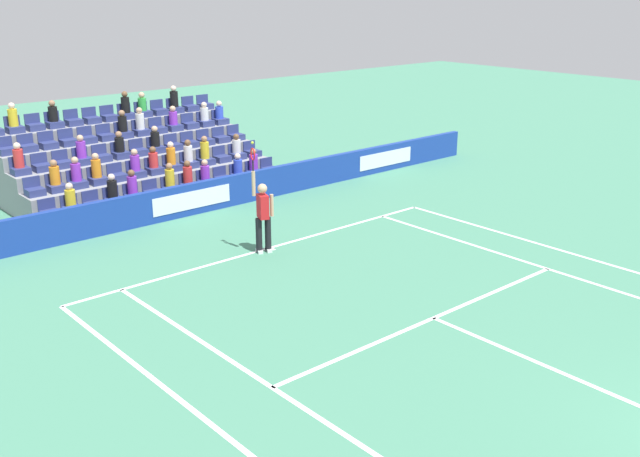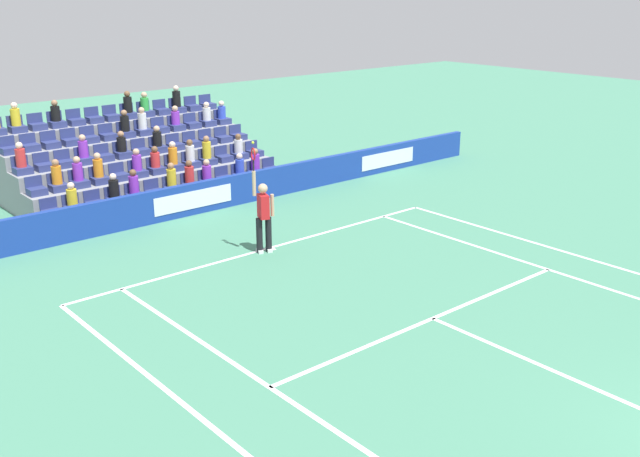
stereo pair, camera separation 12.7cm
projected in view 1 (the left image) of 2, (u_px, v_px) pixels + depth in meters
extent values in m
cube|color=white|center=(270.00, 248.00, 18.81)|extent=(10.97, 0.10, 0.01)
cube|color=white|center=(434.00, 318.00, 14.88)|extent=(8.23, 0.10, 0.01)
cube|color=white|center=(576.00, 379.00, 12.58)|extent=(0.10, 6.40, 0.01)
cube|color=white|center=(289.00, 399.00, 11.99)|extent=(0.10, 11.89, 0.01)
cube|color=white|center=(565.00, 274.00, 17.11)|extent=(0.10, 11.89, 0.01)
cube|color=white|center=(219.00, 430.00, 11.14)|extent=(0.10, 11.89, 0.01)
cube|color=white|center=(595.00, 260.00, 17.96)|extent=(0.10, 11.89, 0.01)
cube|color=white|center=(272.00, 249.00, 18.74)|extent=(0.10, 0.20, 0.01)
cube|color=#193899|center=(190.00, 199.00, 21.38)|extent=(24.11, 0.20, 0.94)
cube|color=white|center=(386.00, 159.00, 26.29)|extent=(2.57, 0.01, 0.52)
cube|color=white|center=(192.00, 200.00, 21.30)|extent=(2.57, 0.01, 0.52)
cylinder|color=black|center=(268.00, 234.00, 18.44)|extent=(0.16, 0.16, 0.90)
cylinder|color=black|center=(259.00, 236.00, 18.35)|extent=(0.16, 0.16, 0.90)
cube|color=white|center=(268.00, 250.00, 18.57)|extent=(0.20, 0.28, 0.08)
cube|color=white|center=(259.00, 251.00, 18.48)|extent=(0.20, 0.28, 0.08)
cube|color=red|center=(263.00, 206.00, 18.15)|extent=(0.32, 0.41, 0.60)
sphere|color=#D3A884|center=(262.00, 189.00, 18.01)|extent=(0.24, 0.24, 0.24)
cylinder|color=#D3A884|center=(254.00, 184.00, 17.88)|extent=(0.09, 0.09, 0.62)
cylinder|color=#D3A884|center=(272.00, 205.00, 18.18)|extent=(0.09, 0.09, 0.56)
cylinder|color=black|center=(253.00, 166.00, 17.74)|extent=(0.04, 0.04, 0.28)
torus|color=red|center=(253.00, 154.00, 17.65)|extent=(0.13, 0.30, 0.31)
sphere|color=#D1E533|center=(252.00, 143.00, 17.56)|extent=(0.07, 0.07, 0.07)
cube|color=gray|center=(172.00, 200.00, 22.23)|extent=(8.06, 0.95, 0.42)
cube|color=navy|center=(270.00, 170.00, 24.44)|extent=(0.48, 0.44, 0.20)
cube|color=navy|center=(266.00, 162.00, 24.51)|extent=(0.48, 0.04, 0.30)
cube|color=navy|center=(255.00, 173.00, 24.06)|extent=(0.48, 0.44, 0.20)
cube|color=navy|center=(251.00, 165.00, 24.12)|extent=(0.48, 0.04, 0.30)
cube|color=navy|center=(239.00, 177.00, 23.67)|extent=(0.48, 0.44, 0.20)
cube|color=navy|center=(235.00, 168.00, 23.74)|extent=(0.48, 0.04, 0.30)
cube|color=navy|center=(223.00, 180.00, 23.29)|extent=(0.48, 0.44, 0.20)
cube|color=navy|center=(219.00, 171.00, 23.35)|extent=(0.48, 0.04, 0.30)
cube|color=navy|center=(206.00, 183.00, 22.90)|extent=(0.48, 0.44, 0.20)
cube|color=navy|center=(203.00, 174.00, 22.97)|extent=(0.48, 0.04, 0.30)
cube|color=navy|center=(189.00, 186.00, 22.52)|extent=(0.48, 0.44, 0.20)
cube|color=navy|center=(185.00, 177.00, 22.58)|extent=(0.48, 0.04, 0.30)
cube|color=navy|center=(171.00, 190.00, 22.13)|extent=(0.48, 0.44, 0.20)
cube|color=navy|center=(168.00, 181.00, 22.20)|extent=(0.48, 0.04, 0.30)
cube|color=navy|center=(153.00, 194.00, 21.75)|extent=(0.48, 0.44, 0.20)
cube|color=navy|center=(149.00, 184.00, 21.81)|extent=(0.48, 0.04, 0.30)
cube|color=navy|center=(134.00, 197.00, 21.36)|extent=(0.48, 0.44, 0.20)
cube|color=navy|center=(130.00, 188.00, 21.43)|extent=(0.48, 0.04, 0.30)
cube|color=navy|center=(114.00, 201.00, 20.98)|extent=(0.48, 0.44, 0.20)
cube|color=navy|center=(110.00, 192.00, 21.04)|extent=(0.48, 0.04, 0.30)
cube|color=navy|center=(94.00, 206.00, 20.59)|extent=(0.48, 0.44, 0.20)
cube|color=navy|center=(90.00, 195.00, 20.66)|extent=(0.48, 0.04, 0.30)
cube|color=navy|center=(72.00, 210.00, 20.21)|extent=(0.48, 0.44, 0.20)
cube|color=navy|center=(68.00, 200.00, 20.27)|extent=(0.48, 0.04, 0.30)
cube|color=navy|center=(50.00, 214.00, 19.82)|extent=(0.48, 0.44, 0.20)
cube|color=navy|center=(46.00, 204.00, 19.89)|extent=(0.48, 0.04, 0.30)
cube|color=gray|center=(156.00, 187.00, 22.85)|extent=(8.06, 0.95, 0.84)
cube|color=navy|center=(253.00, 153.00, 24.99)|extent=(0.48, 0.44, 0.20)
cube|color=navy|center=(249.00, 145.00, 25.05)|extent=(0.48, 0.04, 0.30)
cube|color=navy|center=(238.00, 156.00, 24.61)|extent=(0.48, 0.44, 0.20)
cube|color=navy|center=(234.00, 148.00, 24.67)|extent=(0.48, 0.04, 0.30)
cube|color=navy|center=(222.00, 159.00, 24.22)|extent=(0.48, 0.44, 0.20)
cube|color=navy|center=(218.00, 150.00, 24.28)|extent=(0.48, 0.04, 0.30)
cube|color=navy|center=(206.00, 162.00, 23.84)|extent=(0.48, 0.44, 0.20)
cube|color=navy|center=(202.00, 153.00, 23.90)|extent=(0.48, 0.04, 0.30)
cube|color=navy|center=(190.00, 165.00, 23.45)|extent=(0.48, 0.44, 0.20)
cube|color=navy|center=(186.00, 156.00, 23.51)|extent=(0.48, 0.04, 0.30)
cube|color=navy|center=(173.00, 168.00, 23.07)|extent=(0.48, 0.44, 0.20)
cube|color=navy|center=(169.00, 159.00, 23.13)|extent=(0.48, 0.04, 0.30)
cube|color=navy|center=(155.00, 171.00, 22.68)|extent=(0.48, 0.44, 0.20)
cube|color=navy|center=(151.00, 162.00, 22.74)|extent=(0.48, 0.04, 0.30)
cube|color=navy|center=(137.00, 174.00, 22.30)|extent=(0.48, 0.44, 0.20)
cube|color=navy|center=(133.00, 165.00, 22.36)|extent=(0.48, 0.04, 0.30)
cube|color=navy|center=(118.00, 177.00, 21.91)|extent=(0.48, 0.44, 0.20)
cube|color=navy|center=(114.00, 168.00, 21.97)|extent=(0.48, 0.04, 0.30)
cube|color=navy|center=(98.00, 181.00, 21.52)|extent=(0.48, 0.44, 0.20)
cube|color=navy|center=(94.00, 171.00, 21.59)|extent=(0.48, 0.04, 0.30)
cube|color=navy|center=(78.00, 184.00, 21.14)|extent=(0.48, 0.44, 0.20)
cube|color=navy|center=(74.00, 175.00, 21.20)|extent=(0.48, 0.04, 0.30)
cube|color=navy|center=(57.00, 188.00, 20.75)|extent=(0.48, 0.44, 0.20)
cube|color=navy|center=(53.00, 178.00, 20.82)|extent=(0.48, 0.04, 0.30)
cube|color=navy|center=(35.00, 192.00, 20.37)|extent=(0.48, 0.44, 0.20)
cube|color=navy|center=(31.00, 182.00, 20.43)|extent=(0.48, 0.04, 0.30)
cube|color=gray|center=(141.00, 175.00, 23.46)|extent=(8.06, 0.95, 1.26)
cube|color=navy|center=(236.00, 137.00, 25.54)|extent=(0.48, 0.44, 0.20)
cube|color=navy|center=(233.00, 129.00, 25.60)|extent=(0.48, 0.04, 0.30)
cube|color=navy|center=(221.00, 139.00, 25.15)|extent=(0.48, 0.44, 0.20)
cube|color=navy|center=(218.00, 131.00, 25.22)|extent=(0.48, 0.04, 0.30)
cube|color=navy|center=(206.00, 142.00, 24.77)|extent=(0.48, 0.44, 0.20)
cube|color=navy|center=(202.00, 134.00, 24.83)|extent=(0.48, 0.04, 0.30)
cube|color=navy|center=(190.00, 144.00, 24.38)|extent=(0.48, 0.44, 0.20)
cube|color=navy|center=(186.00, 136.00, 24.45)|extent=(0.48, 0.04, 0.30)
cube|color=navy|center=(174.00, 147.00, 24.00)|extent=(0.48, 0.44, 0.20)
cube|color=navy|center=(170.00, 138.00, 24.06)|extent=(0.48, 0.04, 0.30)
cube|color=navy|center=(157.00, 150.00, 23.61)|extent=(0.48, 0.44, 0.20)
cube|color=navy|center=(153.00, 141.00, 23.68)|extent=(0.48, 0.04, 0.30)
cube|color=navy|center=(139.00, 152.00, 23.23)|extent=(0.48, 0.44, 0.20)
cube|color=navy|center=(136.00, 144.00, 23.29)|extent=(0.48, 0.04, 0.30)
cube|color=navy|center=(121.00, 155.00, 22.84)|extent=(0.48, 0.44, 0.20)
cube|color=navy|center=(117.00, 146.00, 22.91)|extent=(0.48, 0.04, 0.30)
cube|color=navy|center=(102.00, 158.00, 22.46)|extent=(0.48, 0.44, 0.20)
cube|color=navy|center=(99.00, 149.00, 22.52)|extent=(0.48, 0.04, 0.30)
cube|color=navy|center=(83.00, 161.00, 22.07)|extent=(0.48, 0.44, 0.20)
cube|color=navy|center=(79.00, 152.00, 22.14)|extent=(0.48, 0.04, 0.30)
cube|color=navy|center=(63.00, 164.00, 21.69)|extent=(0.48, 0.44, 0.20)
cube|color=navy|center=(59.00, 155.00, 21.75)|extent=(0.48, 0.04, 0.30)
cube|color=navy|center=(42.00, 168.00, 21.30)|extent=(0.48, 0.44, 0.20)
cube|color=navy|center=(39.00, 158.00, 21.37)|extent=(0.48, 0.04, 0.30)
cube|color=navy|center=(21.00, 171.00, 20.92)|extent=(0.48, 0.44, 0.20)
cube|color=navy|center=(17.00, 161.00, 20.98)|extent=(0.48, 0.04, 0.30)
cube|color=gray|center=(127.00, 163.00, 24.07)|extent=(8.06, 0.95, 1.68)
cube|color=navy|center=(220.00, 121.00, 26.08)|extent=(0.48, 0.44, 0.20)
cube|color=navy|center=(217.00, 114.00, 26.15)|extent=(0.48, 0.04, 0.30)
cube|color=navy|center=(206.00, 123.00, 25.70)|extent=(0.48, 0.44, 0.20)
cube|color=navy|center=(202.00, 115.00, 25.76)|extent=(0.48, 0.04, 0.30)
cube|color=navy|center=(190.00, 125.00, 25.31)|extent=(0.48, 0.44, 0.20)
cube|color=navy|center=(187.00, 117.00, 25.38)|extent=(0.48, 0.04, 0.30)
cube|color=navy|center=(175.00, 128.00, 24.93)|extent=(0.48, 0.44, 0.20)
cube|color=navy|center=(171.00, 120.00, 24.99)|extent=(0.48, 0.04, 0.30)
cube|color=navy|center=(158.00, 130.00, 24.54)|extent=(0.48, 0.44, 0.20)
cube|color=navy|center=(155.00, 122.00, 24.61)|extent=(0.48, 0.04, 0.30)
cube|color=navy|center=(141.00, 132.00, 24.16)|extent=(0.48, 0.44, 0.20)
cube|color=navy|center=(138.00, 124.00, 24.22)|extent=(0.48, 0.04, 0.30)
cube|color=navy|center=(124.00, 135.00, 23.77)|extent=(0.48, 0.44, 0.20)
cube|color=navy|center=(121.00, 126.00, 23.84)|extent=(0.48, 0.04, 0.30)
cube|color=navy|center=(106.00, 137.00, 23.39)|extent=(0.48, 0.44, 0.20)
cube|color=navy|center=(103.00, 129.00, 23.45)|extent=(0.48, 0.04, 0.30)
cube|color=navy|center=(88.00, 140.00, 23.00)|extent=(0.48, 0.44, 0.20)
cube|color=navy|center=(84.00, 131.00, 23.07)|extent=(0.48, 0.04, 0.30)
cube|color=navy|center=(69.00, 142.00, 22.62)|extent=(0.48, 0.44, 0.20)
cube|color=navy|center=(65.00, 134.00, 22.68)|extent=(0.48, 0.04, 0.30)
cube|color=navy|center=(49.00, 145.00, 22.23)|extent=(0.48, 0.44, 0.20)
cube|color=navy|center=(45.00, 136.00, 22.30)|extent=(0.48, 0.04, 0.30)
cube|color=navy|center=(28.00, 148.00, 21.85)|extent=(0.48, 0.44, 0.20)
cube|color=navy|center=(25.00, 139.00, 21.91)|extent=(0.48, 0.04, 0.30)
cube|color=navy|center=(7.00, 151.00, 21.46)|extent=(0.48, 0.44, 0.20)
cube|color=navy|center=(4.00, 142.00, 21.53)|extent=(0.48, 0.04, 0.30)
cube|color=gray|center=(113.00, 152.00, 24.69)|extent=(8.06, 0.95, 2.10)
cube|color=navy|center=(205.00, 106.00, 26.63)|extent=(0.48, 0.44, 0.20)
cube|color=navy|center=(202.00, 99.00, 26.70)|extent=(0.48, 0.04, 0.30)
cube|color=navy|center=(191.00, 108.00, 26.25)|extent=(0.48, 0.44, 0.20)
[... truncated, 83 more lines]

